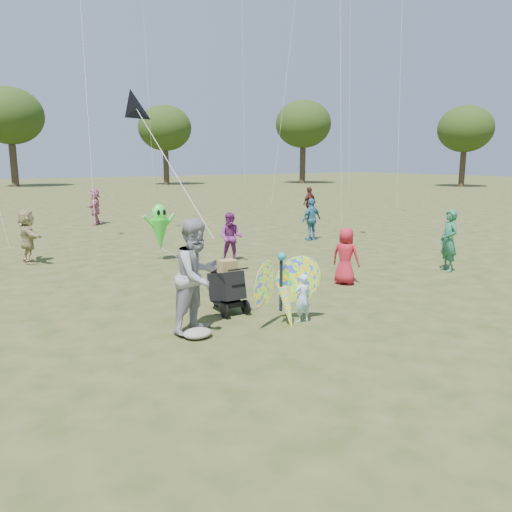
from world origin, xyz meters
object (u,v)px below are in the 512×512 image
Objects in this scene: crowd_c at (311,219)px; crowd_h at (309,203)px; jogging_stroller at (225,282)px; child_girl at (303,298)px; adult_man at (197,276)px; butterfly_kite at (284,290)px; crowd_f at (449,241)px; crowd_a at (346,256)px; crowd_d at (28,236)px; crowd_e at (231,237)px; alien_kite at (160,229)px; crowd_j at (95,207)px.

crowd_h is (4.09, 5.24, 0.03)m from crowd_c.
jogging_stroller is at bearing 32.39° from crowd_c.
adult_man is at bearing -14.92° from child_girl.
child_girl is 0.54× the size of butterfly_kite.
crowd_f is 12.26m from crowd_h.
butterfly_kite is (0.51, -1.32, 0.05)m from jogging_stroller.
adult_man is 1.28× the size of crowd_c.
crowd_h reaches higher than jogging_stroller.
child_girl is 0.66× the size of crowd_a.
crowd_f is (3.39, -0.44, 0.15)m from crowd_a.
crowd_d is 6.05m from crowd_e.
adult_man is 6.21m from crowd_e.
crowd_a is 0.81× the size of alien_kite.
crowd_f is at bearing 0.65° from jogging_stroller.
butterfly_kite is at bearing 20.24° from crowd_j.
crowd_c is (8.22, 6.97, -0.23)m from adult_man.
crowd_a is at bearing -61.94° from alien_kite.
crowd_c is at bearing -127.01° from child_girl.
crowd_d reaches higher than crowd_a.
crowd_a is (4.63, 1.17, -0.32)m from adult_man.
butterfly_kite is (-3.11, -1.71, -0.04)m from crowd_a.
crowd_a is 4.02m from crowd_e.
jogging_stroller is at bearing -68.38° from crowd_f.
jogging_stroller is 0.63× the size of butterfly_kite.
crowd_d is at bearing 109.69° from butterfly_kite.
crowd_j is at bearing -66.37° from crowd_c.
crowd_d is (-1.60, 8.16, -0.22)m from adult_man.
crowd_h is at bearing 91.87° from crowd_j.
crowd_h reaches higher than crowd_e.
crowd_d is at bearing 110.51° from jogging_stroller.
crowd_c is 10.07m from butterfly_kite.
child_girl is at bearing -161.95° from crowd_d.
crowd_d is 1.48× the size of jogging_stroller.
crowd_e is 2.19m from alien_kite.
crowd_j is (2.52, 16.13, -0.17)m from adult_man.
crowd_e is 6.19m from crowd_f.
crowd_d is 9.24m from butterfly_kite.
crowd_h is (7.68, 11.05, 0.13)m from crowd_a.
crowd_h is (10.40, 12.82, 0.36)m from child_girl.
crowd_f is 1.03× the size of crowd_h.
crowd_j reaches higher than crowd_c.
crowd_c is at bearing -100.66° from crowd_d.
alien_kite is (-1.74, 1.32, 0.22)m from crowd_e.
butterfly_kite is (-0.40, 0.07, 0.20)m from child_girl.
crowd_c is 5.01m from crowd_e.
crowd_f is 1.57× the size of jogging_stroller.
child_girl is 16.76m from crowd_j.
crowd_a is at bearing 39.83° from crowd_h.
child_girl is at bearing 35.60° from crowd_h.
crowd_d is 7.83m from jogging_stroller.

